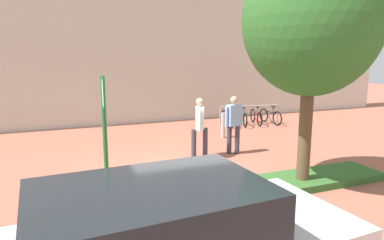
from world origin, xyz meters
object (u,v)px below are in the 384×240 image
Objects in this scene: person_shirt_blue at (234,121)px; parking_sign_post at (104,127)px; bike_at_sign at (111,196)px; bike_rack_cluster at (249,117)px; person_casual_tan at (200,124)px; bollard_steel at (223,125)px; tree_sidewalk at (312,20)px.

parking_sign_post is at bearing -145.47° from person_shirt_blue.
parking_sign_post is 1.47× the size of person_shirt_blue.
bike_at_sign is 0.64× the size of bike_rack_cluster.
parking_sign_post is at bearing -137.08° from person_casual_tan.
bike_at_sign is 6.63m from bollard_steel.
bollard_steel reaches higher than bike_rack_cluster.
person_shirt_blue is at bearing 2.16° from person_casual_tan.
parking_sign_post is at bearing 178.92° from tree_sidewalk.
person_casual_tan is at bearing -131.43° from bollard_steel.
parking_sign_post is 2.80× the size of bollard_steel.
person_casual_tan is 1.00× the size of person_shirt_blue.
bollard_steel is at bearing -140.74° from bike_rack_cluster.
person_shirt_blue is (4.01, 2.74, 0.63)m from bike_at_sign.
person_casual_tan is at bearing 114.37° from tree_sidewalk.
bollard_steel is 2.14m from person_shirt_blue.
parking_sign_post is 1.47× the size of person_casual_tan.
parking_sign_post is 1.50× the size of bike_at_sign.
bike_at_sign is 4.90m from person_shirt_blue.
bollard_steel is 0.52× the size of person_shirt_blue.
bike_at_sign is 0.98× the size of person_shirt_blue.
tree_sidewalk is at bearing -95.66° from bollard_steel.
person_casual_tan is at bearing -177.84° from person_shirt_blue.
bike_rack_cluster is 5.44m from person_casual_tan.
tree_sidewalk reaches higher than person_shirt_blue.
bike_rack_cluster is at bearing 43.85° from person_casual_tan.
bike_rack_cluster is (6.80, 6.44, -0.00)m from bike_at_sign.
person_casual_tan is (-1.77, -2.00, 0.53)m from bollard_steel.
bike_at_sign reaches higher than bike_rack_cluster.
bike_rack_cluster is (2.61, 6.58, -3.23)m from tree_sidewalk.
tree_sidewalk is 4.68m from parking_sign_post.
tree_sidewalk is 5.30m from bike_at_sign.
parking_sign_post reaches higher than person_casual_tan.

